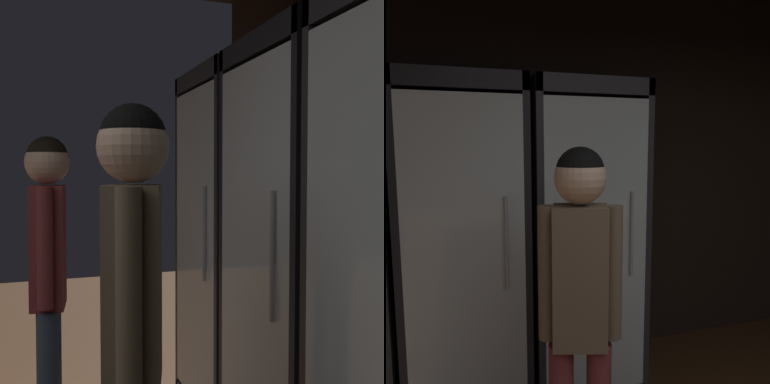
{
  "view_description": "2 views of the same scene",
  "coord_description": "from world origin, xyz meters",
  "views": [
    {
      "loc": [
        0.61,
        1.41,
        1.42
      ],
      "look_at": [
        -1.8,
        2.24,
        1.32
      ],
      "focal_mm": 44.72,
      "sensor_mm": 36.0,
      "label": 1
    },
    {
      "loc": [
        -1.25,
        0.23,
        1.64
      ],
      "look_at": [
        -0.46,
        2.69,
        1.31
      ],
      "focal_mm": 36.37,
      "sensor_mm": 36.0,
      "label": 2
    }
  ],
  "objects": [
    {
      "name": "cooler_far_left",
      "position": [
        -1.94,
        2.69,
        0.98
      ],
      "size": [
        0.71,
        0.7,
        2.01
      ],
      "color": "#2B2B30",
      "rests_on": "ground"
    },
    {
      "name": "shopper_near",
      "position": [
        -0.77,
        1.71,
        1.01
      ],
      "size": [
        0.34,
        0.22,
        1.63
      ],
      "color": "brown",
      "rests_on": "ground"
    },
    {
      "name": "shopper_far",
      "position": [
        -1.77,
        1.5,
        1.0
      ],
      "size": [
        0.35,
        0.21,
        1.6
      ],
      "color": "#384C66",
      "rests_on": "ground"
    },
    {
      "name": "cooler_left",
      "position": [
        -1.2,
        2.69,
        0.99
      ],
      "size": [
        0.71,
        0.7,
        2.01
      ],
      "color": "black",
      "rests_on": "ground"
    }
  ]
}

